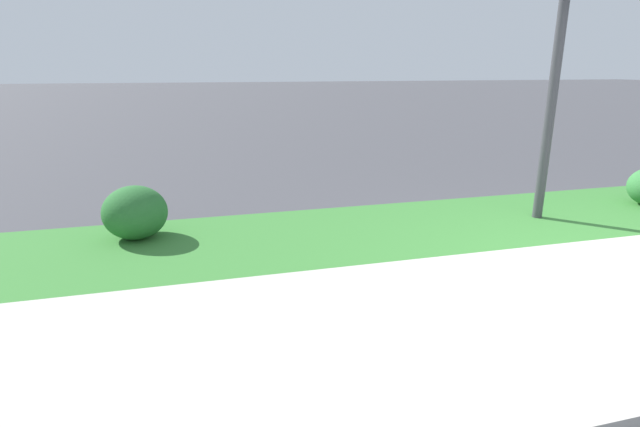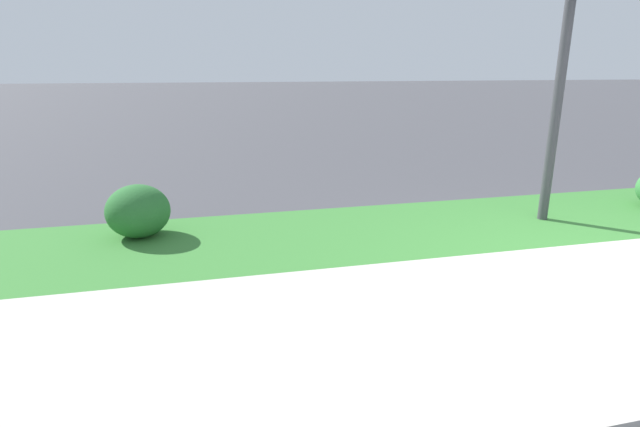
{
  "view_description": "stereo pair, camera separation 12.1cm",
  "coord_description": "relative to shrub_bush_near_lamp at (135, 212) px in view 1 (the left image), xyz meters",
  "views": [
    {
      "loc": [
        -3.64,
        -2.79,
        1.71
      ],
      "look_at": [
        -2.46,
        1.51,
        0.4
      ],
      "focal_mm": 28.0,
      "sensor_mm": 36.0,
      "label": 1
    },
    {
      "loc": [
        -3.52,
        -2.82,
        1.71
      ],
      "look_at": [
        -2.46,
        1.51,
        0.4
      ],
      "focal_mm": 28.0,
      "sensor_mm": 36.0,
      "label": 2
    }
  ],
  "objects": [
    {
      "name": "shrub_bush_near_lamp",
      "position": [
        0.0,
        0.0,
        0.0
      ],
      "size": [
        0.65,
        0.65,
        0.55
      ],
      "color": "#28662D",
      "rests_on": "ground"
    },
    {
      "name": "grass_verge",
      "position": [
        4.17,
        -0.39,
        -0.27
      ],
      "size": [
        18.0,
        1.9,
        0.01
      ],
      "primitive_type": "cube",
      "color": "#387A33",
      "rests_on": "ground"
    }
  ]
}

